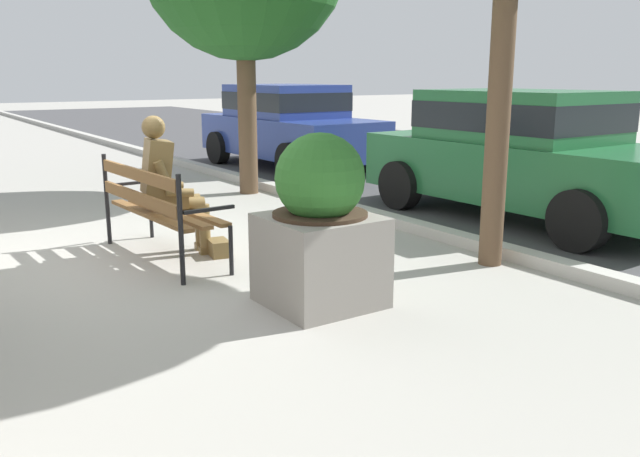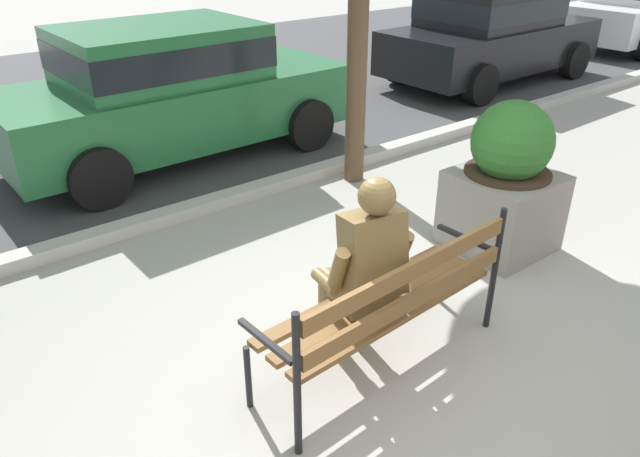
% 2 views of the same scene
% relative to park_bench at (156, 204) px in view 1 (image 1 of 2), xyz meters
% --- Properties ---
extents(ground_plane, '(80.00, 80.00, 0.00)m').
position_rel_park_bench_xyz_m(ground_plane, '(0.04, -0.06, -0.54)').
color(ground_plane, '#9E9B93').
extents(street_surface, '(60.00, 9.00, 0.01)m').
position_rel_park_bench_xyz_m(street_surface, '(0.04, 7.44, -0.54)').
color(street_surface, '#424244').
rests_on(street_surface, ground).
extents(curb_stone, '(60.00, 0.20, 0.12)m').
position_rel_park_bench_xyz_m(curb_stone, '(0.04, 2.84, -0.48)').
color(curb_stone, '#B2AFA8').
rests_on(curb_stone, ground).
extents(park_bench, '(1.82, 0.63, 0.95)m').
position_rel_park_bench_xyz_m(park_bench, '(0.00, 0.00, 0.00)').
color(park_bench, brown).
rests_on(park_bench, ground).
extents(bronze_statue_seated, '(0.74, 0.79, 1.37)m').
position_rel_park_bench_xyz_m(bronze_statue_seated, '(-0.06, 0.21, 0.12)').
color(bronze_statue_seated, brown).
rests_on(bronze_statue_seated, ground).
extents(concrete_planter, '(0.81, 0.81, 1.33)m').
position_rel_park_bench_xyz_m(concrete_planter, '(1.92, 0.59, 0.07)').
color(concrete_planter, gray).
rests_on(concrete_planter, ground).
extents(parked_car_blue, '(4.13, 1.99, 1.56)m').
position_rel_park_bench_xyz_m(parked_car_blue, '(-4.88, 4.43, 0.30)').
color(parked_car_blue, navy).
rests_on(parked_car_blue, ground).
extents(parked_car_green, '(4.13, 1.99, 1.56)m').
position_rel_park_bench_xyz_m(parked_car_green, '(0.67, 4.43, 0.30)').
color(parked_car_green, '#236638').
rests_on(parked_car_green, ground).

